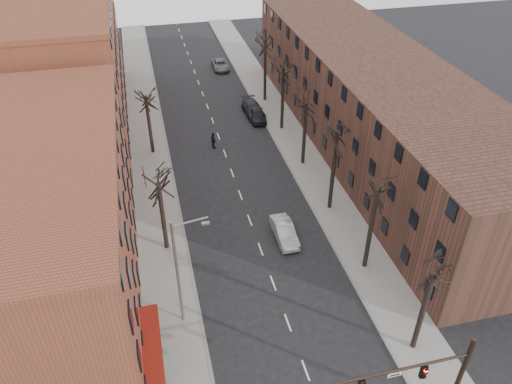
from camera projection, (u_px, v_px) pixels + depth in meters
sidewalk_left at (149, 148)px, 55.24m from camera, size 4.00×90.00×0.15m
sidewalk_right at (287, 132)px, 58.32m from camera, size 4.00×90.00×0.15m
building_left_near at (40, 231)px, 34.43m from camera, size 12.00×26.00×12.00m
building_left_far at (65, 65)px, 56.80m from camera, size 12.00×28.00×14.00m
building_right at (374, 104)px, 53.05m from camera, size 12.00×50.00×10.00m
awning_left at (157, 374)px, 32.06m from camera, size 1.20×7.00×0.15m
hedge at (155, 382)px, 30.88m from camera, size 0.80×6.00×1.00m
tree_right_a at (412, 347)px, 33.75m from camera, size 5.20×5.20×10.00m
tree_right_b at (364, 267)px, 40.09m from camera, size 5.20×5.20×10.80m
tree_right_c at (329, 208)px, 46.42m from camera, size 5.20×5.20×11.60m
tree_right_d at (303, 164)px, 52.75m from camera, size 5.20×5.20×10.00m
tree_right_e at (282, 129)px, 59.08m from camera, size 5.20×5.20×10.80m
tree_right_f at (265, 100)px, 65.41m from camera, size 5.20×5.20×11.60m
tree_left_a at (167, 248)px, 41.91m from camera, size 5.20×5.20×9.50m
tree_left_b at (153, 153)px, 54.57m from camera, size 5.20×5.20×9.50m
signal_mast_arm at (436, 379)px, 26.83m from camera, size 8.14×0.30×7.20m
streetlight at (180, 269)px, 32.78m from camera, size 2.45×0.22×9.03m
silver_sedan at (284, 232)px, 42.52m from camera, size 1.57×4.42×1.45m
parked_car_near at (257, 115)px, 60.44m from camera, size 1.91×4.40×1.48m
parked_car_mid at (253, 109)px, 61.61m from camera, size 2.31×5.27×1.51m
parked_car_far at (220, 65)px, 73.94m from camera, size 2.22×4.71×1.30m
pedestrian_crossing at (213, 140)px, 54.87m from camera, size 0.72×1.19×1.89m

